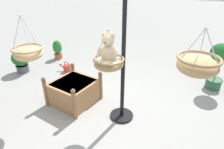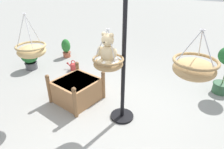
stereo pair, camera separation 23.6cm
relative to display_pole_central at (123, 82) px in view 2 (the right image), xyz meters
name	(u,v)px [view 2 (the right image)]	position (x,y,z in m)	size (l,w,h in m)	color
ground_plane	(114,117)	(0.13, 0.08, -0.78)	(40.00, 40.00, 0.00)	gray
display_pole_central	(123,82)	(0.00, 0.00, 0.00)	(0.44, 0.44, 2.49)	black
hanging_basket_with_teddy	(108,63)	(0.15, 0.25, 0.43)	(0.50, 0.50, 0.65)	#A37F51
teddy_bear	(107,51)	(0.15, 0.27, 0.64)	(0.34, 0.30, 0.49)	#D1B789
hanging_basket_left_high	(194,68)	(-1.12, 0.47, 0.73)	(0.51, 0.51, 0.57)	tan
hanging_basket_right_low	(32,50)	(1.45, 0.62, 0.52)	(0.50, 0.50, 0.74)	tan
wooden_planter_box	(77,89)	(1.10, -0.04, -0.52)	(0.99, 1.02, 0.66)	#9E7047
potted_plant_flowering_red	(30,58)	(3.23, -0.63, -0.43)	(0.46, 0.46, 0.63)	#4C4C51
potted_plant_bushy_green	(66,48)	(2.95, -1.83, -0.47)	(0.28, 0.28, 0.60)	#AD563D
watering_can	(73,67)	(2.13, -1.16, -0.68)	(0.35, 0.20, 0.30)	#B23333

